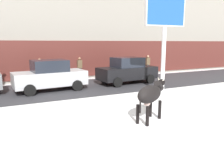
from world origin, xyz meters
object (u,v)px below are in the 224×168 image
at_px(billboard, 165,16).
at_px(car_black_sedan, 127,71).
at_px(car_silver_sedan, 50,76).
at_px(pedestrian_far_left, 40,70).
at_px(pedestrian_by_cars, 80,68).
at_px(pedestrian_near_billboard, 148,65).
at_px(cow_black, 150,94).

height_order(billboard, car_black_sedan, billboard).
relative_size(car_silver_sedan, pedestrian_far_left, 2.50).
bearing_deg(pedestrian_by_cars, billboard, -67.26).
bearing_deg(pedestrian_far_left, pedestrian_near_billboard, 0.00).
xyz_separation_m(pedestrian_by_cars, pedestrian_far_left, (-3.01, 0.00, 0.00)).
distance_m(car_black_sedan, pedestrian_near_billboard, 5.10).
bearing_deg(billboard, cow_black, -133.70).
bearing_deg(billboard, pedestrian_near_billboard, 61.27).
bearing_deg(car_black_sedan, cow_black, -113.75).
bearing_deg(billboard, car_black_sedan, 95.36).
relative_size(cow_black, billboard, 0.34).
height_order(cow_black, pedestrian_by_cars, pedestrian_by_cars).
distance_m(billboard, car_black_sedan, 4.89).
bearing_deg(cow_black, billboard, 46.30).
bearing_deg(car_black_sedan, pedestrian_near_billboard, 38.59).
bearing_deg(car_black_sedan, car_silver_sedan, -179.12).
xyz_separation_m(billboard, pedestrian_near_billboard, (3.66, 6.68, -3.43)).
xyz_separation_m(pedestrian_near_billboard, pedestrian_by_cars, (-6.46, 0.00, 0.00)).
relative_size(cow_black, car_black_sedan, 0.43).
distance_m(billboard, pedestrian_by_cars, 8.01).
bearing_deg(pedestrian_near_billboard, car_black_sedan, -141.41).
distance_m(billboard, car_silver_sedan, 7.47).
height_order(pedestrian_near_billboard, pedestrian_by_cars, same).
bearing_deg(pedestrian_near_billboard, car_silver_sedan, -160.79).
xyz_separation_m(cow_black, pedestrian_by_cars, (0.66, 10.29, -0.11)).
bearing_deg(car_silver_sedan, billboard, -30.84).
height_order(cow_black, car_silver_sedan, car_silver_sedan).
relative_size(cow_black, pedestrian_by_cars, 1.08).
height_order(car_silver_sedan, pedestrian_far_left, car_silver_sedan).
relative_size(billboard, pedestrian_far_left, 3.21).
xyz_separation_m(cow_black, car_silver_sedan, (-2.26, 7.03, -0.09)).
distance_m(cow_black, pedestrian_near_billboard, 12.51).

